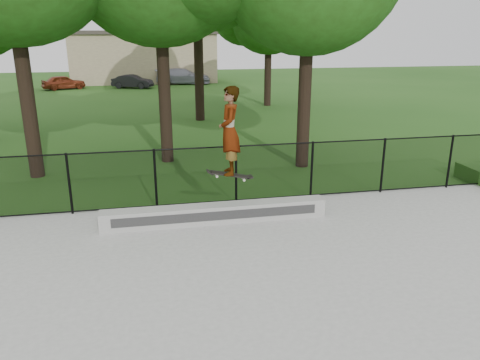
{
  "coord_description": "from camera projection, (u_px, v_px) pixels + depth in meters",
  "views": [
    {
      "loc": [
        -2.12,
        -5.13,
        4.23
      ],
      "look_at": [
        -0.24,
        4.2,
        1.2
      ],
      "focal_mm": 35.0,
      "sensor_mm": 36.0,
      "label": 1
    }
  ],
  "objects": [
    {
      "name": "car_b",
      "position": [
        132.0,
        81.0,
        36.31
      ],
      "size": [
        3.04,
        2.05,
        1.03
      ],
      "primitive_type": "imported",
      "rotation": [
        0.0,
        0.0,
        1.2
      ],
      "color": "black",
      "rests_on": "ground"
    },
    {
      "name": "grind_ledge",
      "position": [
        216.0,
        213.0,
        10.65
      ],
      "size": [
        5.13,
        0.4,
        0.42
      ],
      "primitive_type": "cube",
      "color": "#AFAFAA",
      "rests_on": "concrete_slab"
    },
    {
      "name": "skater_airborne",
      "position": [
        230.0,
        132.0,
        9.98
      ],
      "size": [
        0.83,
        0.74,
        2.07
      ],
      "color": "black",
      "rests_on": "ground"
    },
    {
      "name": "ground",
      "position": [
        317.0,
        351.0,
        6.48
      ],
      "size": [
        100.0,
        100.0,
        0.0
      ],
      "primitive_type": "plane",
      "color": "#214F16",
      "rests_on": "ground"
    },
    {
      "name": "concrete_slab",
      "position": [
        317.0,
        350.0,
        6.47
      ],
      "size": [
        14.0,
        12.0,
        0.06
      ],
      "primitive_type": "cube",
      "color": "#989893",
      "rests_on": "ground"
    },
    {
      "name": "car_c",
      "position": [
        183.0,
        76.0,
        39.15
      ],
      "size": [
        4.35,
        2.37,
        1.31
      ],
      "primitive_type": "imported",
      "rotation": [
        0.0,
        0.0,
        1.44
      ],
      "color": "#9695A9",
      "rests_on": "ground"
    },
    {
      "name": "car_a",
      "position": [
        64.0,
        82.0,
        35.58
      ],
      "size": [
        3.38,
        2.34,
        1.07
      ],
      "primitive_type": "imported",
      "rotation": [
        0.0,
        0.0,
        1.95
      ],
      "color": "maroon",
      "rests_on": "ground"
    },
    {
      "name": "distant_building",
      "position": [
        144.0,
        56.0,
        40.94
      ],
      "size": [
        12.4,
        6.4,
        4.3
      ],
      "color": "#C2AE88",
      "rests_on": "ground"
    },
    {
      "name": "chainlink_fence",
      "position": [
        236.0,
        174.0,
        11.74
      ],
      "size": [
        16.06,
        0.06,
        1.5
      ],
      "color": "black",
      "rests_on": "concrete_slab"
    }
  ]
}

